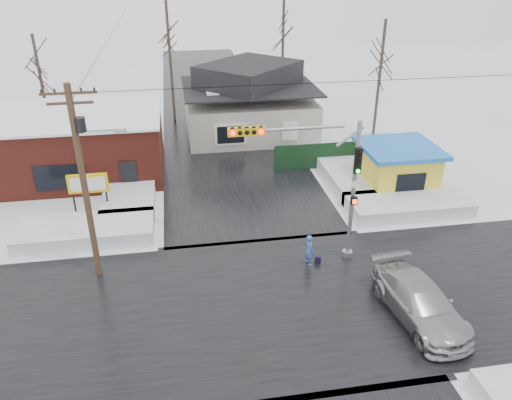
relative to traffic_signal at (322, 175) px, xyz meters
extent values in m
plane|color=white|center=(-2.43, -2.97, -4.54)|extent=(120.00, 120.00, 0.00)
cube|color=black|center=(-2.43, -2.97, -4.53)|extent=(10.00, 120.00, 0.02)
cube|color=black|center=(-2.43, -2.97, -4.53)|extent=(120.00, 10.00, 0.02)
cube|color=white|center=(-11.43, 4.03, -4.14)|extent=(7.00, 3.00, 0.80)
cube|color=white|center=(6.57, 4.03, -4.14)|extent=(7.00, 3.00, 0.80)
cube|color=white|center=(-9.43, 9.03, -4.14)|extent=(3.00, 8.00, 0.80)
cube|color=white|center=(4.57, 9.03, -4.14)|extent=(3.00, 8.00, 0.80)
cylinder|color=gray|center=(1.57, 0.03, -1.04)|extent=(0.20, 0.20, 7.00)
cylinder|color=gray|center=(1.57, 0.03, -4.39)|extent=(0.50, 0.50, 0.30)
cylinder|color=gray|center=(-1.43, 0.03, 2.26)|extent=(4.60, 0.14, 0.14)
cube|color=gold|center=(-3.43, 0.03, 2.26)|extent=(1.60, 0.28, 0.35)
sphere|color=#FF0C0C|center=(-4.03, -0.13, 2.26)|extent=(0.20, 0.20, 0.20)
sphere|color=#FF0C0C|center=(-2.83, -0.13, 2.26)|extent=(0.20, 0.20, 0.20)
cube|color=black|center=(1.57, -0.17, 0.66)|extent=(0.30, 0.22, 1.20)
sphere|color=#0CE533|center=(1.57, -0.31, 0.21)|extent=(0.18, 0.18, 0.18)
cube|color=black|center=(1.57, -0.17, -1.34)|extent=(0.30, 0.20, 0.35)
cylinder|color=#382619|center=(-10.43, 0.53, -0.04)|extent=(0.28, 0.28, 9.00)
cube|color=#382619|center=(-10.43, 0.53, 4.06)|extent=(2.20, 0.10, 0.10)
cube|color=#382619|center=(-10.43, 0.53, 3.66)|extent=(1.80, 0.10, 0.10)
cylinder|color=black|center=(-10.18, 0.53, 2.76)|extent=(0.44, 0.44, 0.60)
cylinder|color=gray|center=(-9.53, 0.53, 2.46)|extent=(1.80, 0.08, 0.08)
cube|color=gray|center=(-8.63, 0.53, 2.41)|extent=(0.50, 0.22, 0.12)
cube|color=maroon|center=(-13.43, 13.03, -2.54)|extent=(12.00, 8.00, 4.00)
cube|color=white|center=(-13.43, 13.03, -0.49)|extent=(12.20, 8.20, 0.15)
cube|color=black|center=(-13.43, 9.01, -3.14)|extent=(3.00, 0.08, 1.60)
cube|color=black|center=(-9.43, 9.01, -3.44)|extent=(1.00, 0.08, 2.20)
cylinder|color=black|center=(-12.33, 6.53, -3.64)|extent=(0.10, 0.10, 1.80)
cylinder|color=black|center=(-10.53, 6.53, -3.64)|extent=(0.10, 0.10, 1.80)
cube|color=gold|center=(-11.43, 6.53, -2.54)|extent=(2.20, 0.18, 1.10)
cube|color=white|center=(-11.43, 6.42, -2.54)|extent=(1.90, 0.02, 0.80)
cube|color=beige|center=(-0.43, 19.03, -3.04)|extent=(10.00, 8.00, 3.00)
cube|color=black|center=(-0.43, 19.03, -0.64)|extent=(10.40, 8.40, 0.12)
pyramid|color=black|center=(-0.43, 19.03, 0.32)|extent=(9.00, 7.00, 1.80)
cube|color=maroon|center=(2.77, 20.03, 0.36)|extent=(0.70, 0.70, 1.40)
cube|color=white|center=(-2.43, 14.98, -3.14)|extent=(2.40, 0.12, 1.60)
cube|color=yellow|center=(7.07, 7.03, -3.24)|extent=(4.00, 4.00, 2.60)
cube|color=blue|center=(7.07, 7.03, -1.79)|extent=(4.60, 4.60, 0.25)
cube|color=black|center=(7.07, 5.00, -3.24)|extent=(1.80, 0.06, 1.20)
cube|color=black|center=(4.07, 11.03, -3.64)|extent=(8.00, 0.12, 1.80)
cylinder|color=#332821|center=(-6.43, 23.03, 0.46)|extent=(0.24, 0.24, 10.00)
cylinder|color=#332821|center=(3.57, 25.03, 1.46)|extent=(0.24, 0.24, 12.00)
cylinder|color=#332821|center=(9.57, 17.03, -0.04)|extent=(0.24, 0.24, 9.00)
cylinder|color=#332821|center=(-16.43, 21.03, -0.54)|extent=(0.24, 0.24, 8.00)
imported|color=#3D5DAC|center=(-0.51, -0.35, -3.73)|extent=(0.52, 0.67, 1.61)
imported|color=#9D9FA4|center=(2.95, -4.86, -3.75)|extent=(2.76, 5.62, 1.57)
cube|color=black|center=(-0.06, -0.36, -4.36)|extent=(0.29, 0.14, 0.35)
camera|label=1|loc=(-6.33, -19.80, 9.19)|focal=35.00mm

